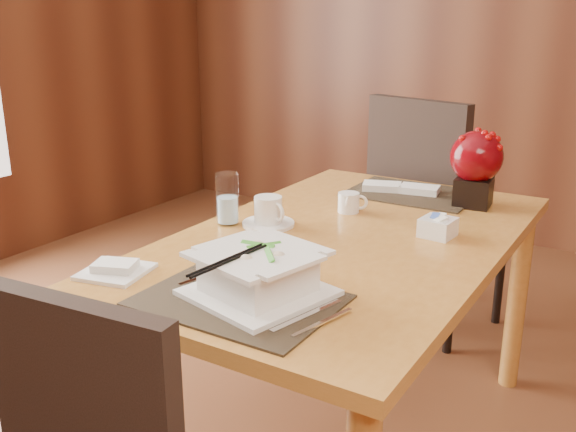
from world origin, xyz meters
The scene contains 13 objects.
back_wall centered at (0.00, 3.00, 1.40)m, with size 5.00×0.02×2.80m, color #5C2F1A.
dining_table centered at (0.00, 0.60, 0.65)m, with size 0.90×1.50×0.75m.
placemat_near centered at (0.00, 0.05, 0.75)m, with size 0.45×0.33×0.01m, color black.
placemat_far centered at (0.00, 1.15, 0.75)m, with size 0.45×0.33×0.01m, color black.
soup_setting centered at (0.03, 0.09, 0.81)m, with size 0.35×0.35×0.12m.
coffee_cup centered at (-0.25, 0.56, 0.79)m, with size 0.17×0.17×0.09m.
water_glass centered at (-0.37, 0.51, 0.83)m, with size 0.07×0.07×0.17m, color silver.
creamer_jug centered at (-0.10, 0.82, 0.78)m, with size 0.09×0.09×0.07m, color white, non-canonical shape.
sugar_caddy centered at (0.24, 0.74, 0.78)m, with size 0.09×0.09×0.06m, color white.
berry_decor centered at (0.24, 1.12, 0.90)m, with size 0.18×0.18×0.26m.
napkins_far centered at (-0.03, 1.15, 0.77)m, with size 0.28×0.10×0.03m, color white, non-canonical shape.
bread_plate centered at (-0.37, 0.02, 0.76)m, with size 0.16×0.16×0.01m, color white.
far_chair centered at (-0.06, 1.56, 0.60)m, with size 0.61×0.61×1.06m.
Camera 1 is at (0.81, -1.05, 1.39)m, focal length 40.00 mm.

